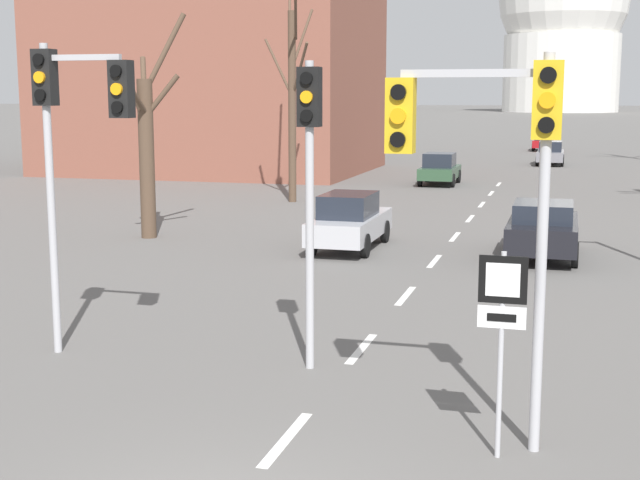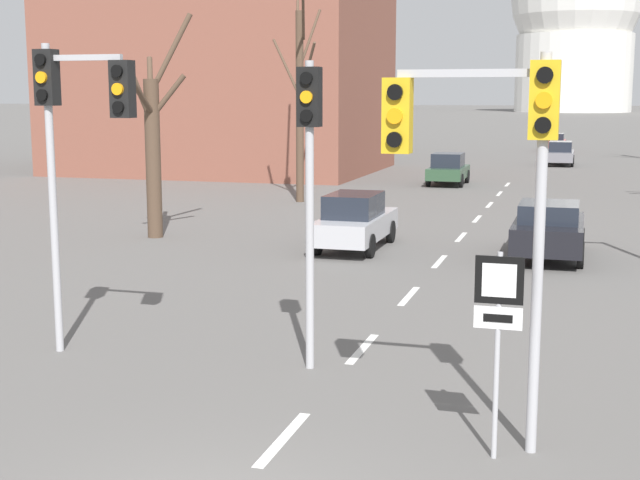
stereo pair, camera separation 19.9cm
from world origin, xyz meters
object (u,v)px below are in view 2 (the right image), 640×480
traffic_signal_near_left (74,121)px  sedan_mid_centre (554,142)px  traffic_signal_near_right (490,153)px  sedan_far_right (355,221)px  sedan_far_left (560,153)px  sedan_near_left (448,169)px  route_sign_post (498,319)px  traffic_signal_centre_tall (309,157)px  sedan_near_right (549,229)px

traffic_signal_near_left → sedan_mid_centre: size_ratio=1.37×
traffic_signal_near_right → sedan_far_right: (-5.37, 14.34, -3.02)m
sedan_far_left → sedan_far_right: 35.54m
traffic_signal_near_right → sedan_near_left: traffic_signal_near_right is taller
route_sign_post → sedan_far_right: size_ratio=0.59×
traffic_signal_near_right → sedan_mid_centre: traffic_signal_near_right is taller
traffic_signal_centre_tall → sedan_near_right: bearing=73.7°
sedan_near_right → sedan_far_right: sedan_far_right is taller
traffic_signal_near_right → sedan_far_right: 15.61m
sedan_near_right → traffic_signal_near_left: bearing=-122.2°
traffic_signal_near_right → sedan_mid_centre: size_ratio=1.28×
route_sign_post → sedan_far_left: bearing=90.6°
route_sign_post → sedan_far_right: (-5.56, 14.69, -0.98)m
sedan_mid_centre → sedan_near_left: bearing=-98.0°
traffic_signal_near_right → sedan_far_right: bearing=110.5°
traffic_signal_near_right → sedan_mid_centre: bearing=91.1°
sedan_far_right → sedan_near_right: bearing=0.7°
route_sign_post → sedan_far_right: route_sign_post is taller
traffic_signal_near_right → sedan_mid_centre: (-1.24, 65.03, -3.13)m
traffic_signal_centre_tall → route_sign_post: (3.38, -2.98, -1.75)m
traffic_signal_near_right → traffic_signal_near_left: bearing=162.5°
traffic_signal_near_left → sedan_far_right: (1.98, 12.03, -3.28)m
sedan_near_left → sedan_mid_centre: size_ratio=0.98×
traffic_signal_centre_tall → sedan_far_left: size_ratio=1.18×
traffic_signal_centre_tall → sedan_mid_centre: bearing=88.2°
route_sign_post → sedan_far_left: size_ratio=0.61×
sedan_far_left → sedan_far_right: (-5.01, -35.18, 0.07)m
sedan_near_right → sedan_mid_centre: (-1.51, 50.62, -0.09)m
traffic_signal_centre_tall → sedan_mid_centre: size_ratio=1.28×
traffic_signal_near_right → sedan_near_right: traffic_signal_near_right is taller
traffic_signal_centre_tall → sedan_mid_centre: 62.50m
traffic_signal_near_right → sedan_near_left: bearing=99.1°
route_sign_post → sedan_near_right: route_sign_post is taller
sedan_far_right → sedan_near_left: bearing=90.5°
traffic_signal_near_left → route_sign_post: size_ratio=2.04×
traffic_signal_centre_tall → route_sign_post: size_ratio=1.92×
traffic_signal_near_left → sedan_far_left: 47.84m
sedan_mid_centre → sedan_far_left: sedan_far_left is taller
traffic_signal_near_right → sedan_far_right: traffic_signal_near_right is taller
traffic_signal_centre_tall → sedan_far_right: 12.22m
sedan_mid_centre → sedan_near_right: bearing=-88.3°
sedan_near_left → sedan_far_left: size_ratio=0.90×
traffic_signal_near_right → traffic_signal_near_left: (-7.35, 2.31, 0.26)m
route_sign_post → sedan_near_left: route_sign_post is taller
route_sign_post → sedan_far_right: bearing=110.7°
traffic_signal_near_left → sedan_near_right: bearing=57.8°
traffic_signal_near_right → route_sign_post: (0.19, -0.35, -2.04)m
traffic_signal_near_left → route_sign_post: traffic_signal_near_left is taller
sedan_near_left → sedan_near_right: bearing=-73.8°
traffic_signal_near_right → sedan_near_right: size_ratio=1.16×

